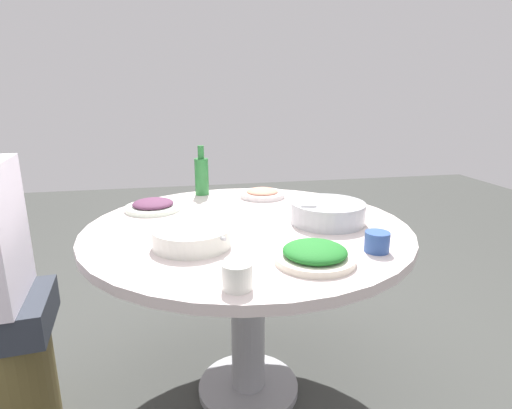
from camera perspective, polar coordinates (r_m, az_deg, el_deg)
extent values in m
plane|color=#3C3D3A|center=(1.92, -1.06, -24.29)|extent=(8.00, 8.00, 0.00)
cylinder|color=#99999E|center=(1.91, -1.06, -23.95)|extent=(0.42, 0.42, 0.03)
cylinder|color=#99999E|center=(1.71, -1.13, -14.76)|extent=(0.14, 0.14, 0.68)
cylinder|color=beige|center=(1.56, -1.19, -3.43)|extent=(1.21, 1.21, 0.03)
cylinder|color=#B2B5BA|center=(1.59, 9.91, -1.11)|extent=(0.28, 0.28, 0.08)
ellipsoid|color=white|center=(1.59, 9.92, -0.97)|extent=(0.23, 0.23, 0.09)
cube|color=white|center=(1.57, 7.17, 0.48)|extent=(0.09, 0.16, 0.01)
cylinder|color=silver|center=(1.36, -8.90, -4.42)|extent=(0.26, 0.26, 0.06)
cylinder|color=black|center=(1.36, -8.89, -4.63)|extent=(0.23, 0.23, 0.04)
cylinder|color=silver|center=(1.35, -8.94, -3.55)|extent=(0.20, 0.22, 0.01)
cylinder|color=silver|center=(1.96, 0.87, 1.39)|extent=(0.21, 0.21, 0.02)
ellipsoid|color=tan|center=(1.96, 0.88, 1.82)|extent=(0.15, 0.15, 0.03)
cylinder|color=silver|center=(1.24, 8.14, -7.44)|extent=(0.24, 0.24, 0.02)
ellipsoid|color=#1F6F25|center=(1.23, 8.19, -6.44)|extent=(0.19, 0.19, 0.05)
cylinder|color=white|center=(1.80, -14.09, -0.44)|extent=(0.23, 0.23, 0.02)
ellipsoid|color=#5B2F4C|center=(1.80, -14.13, 0.13)|extent=(0.17, 0.17, 0.04)
cylinder|color=#2C7D38|center=(2.01, -7.55, 3.85)|extent=(0.07, 0.07, 0.18)
cylinder|color=#2C7D38|center=(1.99, -7.67, 7.23)|extent=(0.03, 0.03, 0.06)
cylinder|color=#2F5099|center=(1.35, 16.46, -4.99)|extent=(0.08, 0.08, 0.06)
cylinder|color=white|center=(1.06, -2.63, -9.86)|extent=(0.08, 0.08, 0.07)
cylinder|color=brown|center=(1.80, -31.05, -20.98)|extent=(0.31, 0.31, 0.44)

